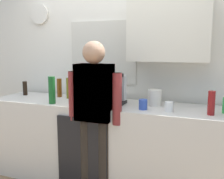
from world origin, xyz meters
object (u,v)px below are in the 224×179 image
Objects in this scene: bottle_olive_oil at (69,88)px; bottle_red_vinegar at (211,103)px; cup_white_mug at (169,107)px; bottle_amber_beer at (59,88)px; person_at_sink at (94,107)px; cup_blue_mug at (143,104)px; coffee_maker at (117,90)px; storage_canister at (155,98)px; bottle_dark_sauce at (25,88)px; bottle_green_wine at (52,90)px; person_guest at (94,107)px.

bottle_olive_oil reaches higher than bottle_red_vinegar.
bottle_red_vinegar is at bearing 1.13° from cup_white_mug.
bottle_red_vinegar is 0.96× the size of bottle_amber_beer.
person_at_sink is (-0.71, -0.16, -0.03)m from cup_white_mug.
cup_white_mug is 0.73m from person_at_sink.
cup_blue_mug is at bearing -178.86° from cup_white_mug.
storage_canister is at bearing 4.47° from coffee_maker.
bottle_green_wine is (0.64, -0.32, 0.06)m from bottle_dark_sauce.
bottle_dark_sauce reaches higher than cup_white_mug.
person_guest is (0.00, 0.00, 0.00)m from person_at_sink.
bottle_olive_oil is 1.05m from storage_canister.
bottle_olive_oil is 0.67m from person_at_sink.
bottle_olive_oil is at bearing 87.63° from bottle_green_wine.
bottle_dark_sauce is at bearing 174.34° from bottle_red_vinegar.
person_guest is (0.69, -0.45, -0.10)m from bottle_amber_beer.
bottle_amber_beer is 0.41m from bottle_green_wine.
cup_blue_mug is at bearing 5.02° from bottle_green_wine.
bottle_olive_oil reaches higher than cup_blue_mug.
storage_canister is at bearing -3.63° from bottle_amber_beer.
bottle_amber_beer is at bearing 111.65° from bottle_green_wine.
person_guest is at bearing -107.82° from coffee_maker.
coffee_maker is 0.38m from person_at_sink.
bottle_red_vinegar is (1.61, -0.23, -0.01)m from bottle_olive_oil.
cup_blue_mug is (-0.25, -0.00, 0.00)m from cup_white_mug.
bottle_olive_oil is (0.65, 0.01, 0.03)m from bottle_dark_sauce.
coffee_maker reaches higher than bottle_dark_sauce.
bottle_dark_sauce is 1.24m from person_guest.
person_at_sink is at bearing -18.53° from bottle_dark_sauce.
bottle_dark_sauce is 1.89× the size of cup_white_mug.
coffee_maker reaches higher than cup_white_mug.
bottle_green_wine reaches higher than cup_white_mug.
person_at_sink reaches higher than cup_white_mug.
cup_blue_mug is at bearing -13.93° from bottle_olive_oil.
bottle_green_wine is at bearing 167.45° from person_at_sink.
person_guest is at bearing -144.50° from storage_canister.
bottle_dark_sauce is 0.72× the size of bottle_olive_oil.
bottle_dark_sauce is 0.11× the size of person_at_sink.
bottle_olive_oil is at bearing 137.62° from person_at_sink.
storage_canister is at bearing 131.01° from cup_white_mug.
bottle_amber_beer is (-1.77, 0.28, 0.00)m from bottle_red_vinegar.
person_at_sink is (-0.11, -0.34, -0.13)m from coffee_maker.
person_at_sink reaches higher than bottle_amber_beer.
bottle_olive_oil is at bearing 174.53° from coffee_maker.
bottle_amber_beer is 1.22m from storage_canister.
person_at_sink is (0.54, -0.07, -0.13)m from bottle_green_wine.
bottle_amber_beer is 0.14× the size of person_guest.
bottle_red_vinegar is 1.29× the size of storage_canister.
cup_white_mug is (1.88, -0.23, -0.04)m from bottle_dark_sauce.
coffee_maker is at bearing 170.03° from bottle_red_vinegar.
person_guest is at bearing -33.07° from bottle_amber_beer.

